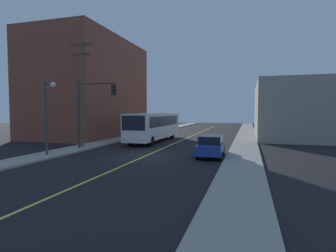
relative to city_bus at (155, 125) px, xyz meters
name	(u,v)px	position (x,y,z in m)	size (l,w,h in m)	color
ground_plane	(147,155)	(2.74, -9.50, -1.82)	(120.00, 120.00, 0.00)	black
sidewalk_left	(121,139)	(-4.51, 0.50, -1.74)	(2.50, 90.00, 0.15)	gray
sidewalk_right	(245,143)	(9.99, 0.50, -1.74)	(2.50, 90.00, 0.15)	gray
lane_stripe_center	(188,137)	(2.74, 5.50, -1.81)	(0.16, 60.00, 0.01)	#D8CC4C
building_left_brick	(90,89)	(-10.76, 3.74, 4.75)	(10.00, 17.29, 13.15)	brown
building_right_warehouse	(303,110)	(17.23, 10.47, 1.75)	(12.00, 18.49, 7.15)	gray
city_bus	(155,125)	(0.00, 0.00, 0.00)	(2.58, 12.16, 3.20)	silver
parked_car_blue	(211,146)	(7.60, -8.65, -0.98)	(1.89, 4.43, 1.62)	navy
utility_pole_near	(81,87)	(-4.60, -7.33, 3.85)	(2.40, 0.28, 10.03)	brown
traffic_signal_left_corner	(94,101)	(-2.68, -8.35, 2.49)	(3.75, 0.48, 6.00)	#2D2D33
street_lamp_left	(48,107)	(-4.09, -12.28, 1.92)	(0.98, 0.40, 5.50)	#38383D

